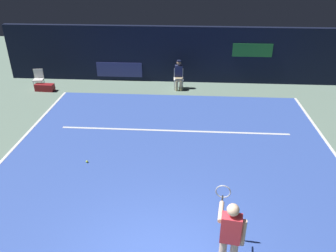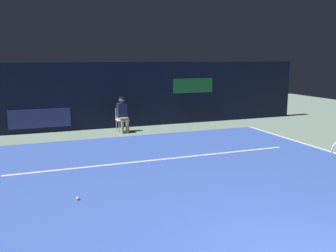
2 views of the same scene
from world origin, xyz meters
name	(u,v)px [view 2 (image 2 of 2)]	position (x,y,z in m)	size (l,w,h in m)	color
ground_plane	(186,180)	(0.00, 4.07, 0.00)	(32.05, 32.05, 0.00)	slate
court_surface	(186,180)	(0.00, 4.07, 0.01)	(10.15, 10.14, 0.01)	#3856B2
line_service	(160,160)	(0.00, 5.84, 0.01)	(7.92, 0.10, 0.01)	white
back_wall	(116,95)	(0.00, 11.04, 1.30)	(16.55, 0.33, 2.60)	black
line_judge_on_chair	(122,114)	(-0.01, 9.95, 0.69)	(0.46, 0.55, 1.32)	white
tennis_ball	(78,198)	(-2.46, 3.69, 0.05)	(0.07, 0.07, 0.07)	#CCE033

